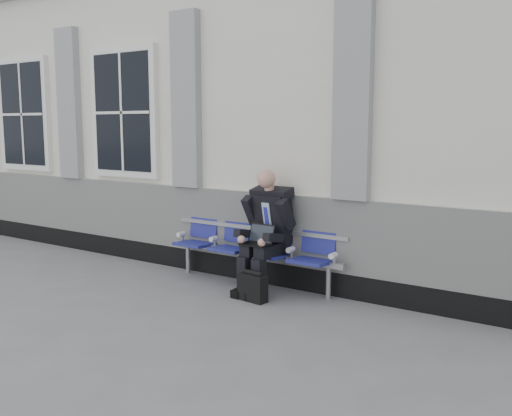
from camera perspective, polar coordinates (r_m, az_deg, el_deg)
The scene contains 5 objects.
ground at distance 8.56m, azimuth -21.35°, elevation -6.24°, with size 70.00×70.00×0.00m, color slate.
station_building at distance 10.66m, azimuth -6.37°, elevation 9.09°, with size 14.40×4.40×4.49m.
bench at distance 7.39m, azimuth -0.26°, elevation -3.51°, with size 2.60×0.47×0.91m.
businessman at distance 7.06m, azimuth 1.07°, elevation -1.90°, with size 0.64×0.86×1.53m.
briefcase at distance 6.79m, azimuth -0.33°, elevation -7.91°, with size 0.38×0.20×0.37m.
Camera 1 is at (6.88, -4.65, 2.06)m, focal length 40.00 mm.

